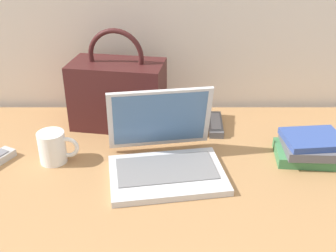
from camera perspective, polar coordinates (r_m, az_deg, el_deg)
name	(u,v)px	position (r m, az deg, el deg)	size (l,w,h in m)	color
desk	(170,167)	(1.20, 0.26, -5.71)	(1.60, 0.76, 0.03)	#A87A4C
laptop	(163,154)	(1.15, -0.64, -3.97)	(0.34, 0.32, 0.21)	silver
coffee_mug	(52,147)	(1.22, -15.78, -2.83)	(0.12, 0.08, 0.09)	white
remote_control_near	(214,124)	(1.39, 6.44, 0.26)	(0.05, 0.16, 0.02)	#4C4C51
handbag	(117,93)	(1.37, -7.10, 4.59)	(0.32, 0.21, 0.33)	#3F1919
book_stack	(310,148)	(1.26, 19.15, -2.88)	(0.21, 0.16, 0.08)	#3F7F4C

